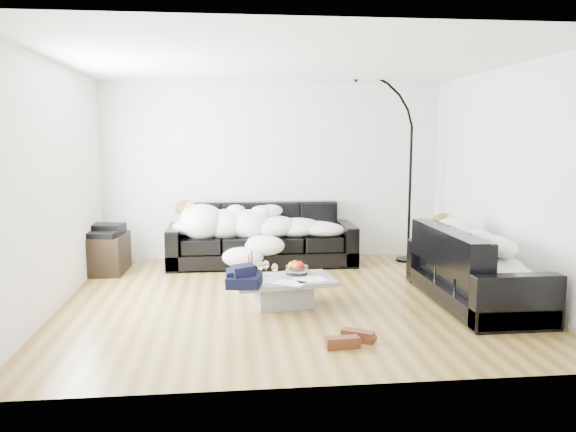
{
  "coord_description": "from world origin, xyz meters",
  "views": [
    {
      "loc": [
        -0.69,
        -6.08,
        1.8
      ],
      "look_at": [
        0.0,
        0.3,
        0.9
      ],
      "focal_mm": 35.0,
      "sensor_mm": 36.0,
      "label": 1
    }
  ],
  "objects": [
    {
      "name": "teal_cushion",
      "position": [
        1.92,
        0.28,
        0.72
      ],
      "size": [
        0.42,
        0.38,
        0.2
      ],
      "primitive_type": "ellipsoid",
      "rotation": [
        0.0,
        0.0,
        0.24
      ],
      "color": "#0C585A",
      "rests_on": "sofa_right"
    },
    {
      "name": "wine_glass_c",
      "position": [
        -0.2,
        -0.28,
        0.39
      ],
      "size": [
        0.08,
        0.08,
        0.16
      ],
      "primitive_type": "cylinder",
      "rotation": [
        0.0,
        0.0,
        0.23
      ],
      "color": "white",
      "rests_on": "coffee_table"
    },
    {
      "name": "floor_lamp",
      "position": [
        1.93,
        1.77,
        1.2
      ],
      "size": [
        0.89,
        0.39,
        2.39
      ],
      "primitive_type": null,
      "rotation": [
        0.0,
        0.0,
        0.05
      ],
      "color": "black",
      "rests_on": "ground"
    },
    {
      "name": "wall_back",
      "position": [
        0.0,
        2.25,
        1.3
      ],
      "size": [
        5.0,
        0.02,
        2.6
      ],
      "primitive_type": "cube",
      "color": "silver",
      "rests_on": "ground"
    },
    {
      "name": "wine_glass_b",
      "position": [
        -0.35,
        -0.24,
        0.4
      ],
      "size": [
        0.09,
        0.09,
        0.18
      ],
      "primitive_type": "cylinder",
      "rotation": [
        0.0,
        0.0,
        0.23
      ],
      "color": "white",
      "rests_on": "coffee_table"
    },
    {
      "name": "stereo",
      "position": [
        -2.33,
        1.53,
        0.58
      ],
      "size": [
        0.49,
        0.41,
        0.13
      ],
      "primitive_type": "cube",
      "rotation": [
        0.0,
        0.0,
        -0.17
      ],
      "color": "black",
      "rests_on": "av_cabinet"
    },
    {
      "name": "candle_left",
      "position": [
        -0.47,
        -0.06,
        0.41
      ],
      "size": [
        0.04,
        0.04,
        0.21
      ],
      "primitive_type": "cylinder",
      "rotation": [
        0.0,
        0.0,
        -0.09
      ],
      "color": "maroon",
      "rests_on": "coffee_table"
    },
    {
      "name": "coffee_table",
      "position": [
        -0.11,
        -0.27,
        0.15
      ],
      "size": [
        1.14,
        0.77,
        0.31
      ],
      "primitive_type": "cube",
      "rotation": [
        0.0,
        0.0,
        0.15
      ],
      "color": "#939699",
      "rests_on": "ground"
    },
    {
      "name": "navy_jacket",
      "position": [
        -0.55,
        -0.51,
        0.48
      ],
      "size": [
        0.36,
        0.3,
        0.18
      ],
      "primitive_type": null,
      "rotation": [
        0.0,
        0.0,
        -0.0
      ],
      "color": "black",
      "rests_on": "coffee_table"
    },
    {
      "name": "sofa_back",
      "position": [
        -0.22,
        1.78,
        0.43
      ],
      "size": [
        2.63,
        0.91,
        0.86
      ],
      "primitive_type": "cube",
      "color": "black",
      "rests_on": "ground"
    },
    {
      "name": "candle_right",
      "position": [
        -0.44,
        -0.02,
        0.43
      ],
      "size": [
        0.06,
        0.06,
        0.25
      ],
      "primitive_type": "cylinder",
      "rotation": [
        0.0,
        0.0,
        -0.22
      ],
      "color": "maroon",
      "rests_on": "coffee_table"
    },
    {
      "name": "ceiling",
      "position": [
        0.0,
        0.0,
        2.6
      ],
      "size": [
        5.0,
        5.0,
        0.0
      ],
      "primitive_type": "plane",
      "color": "white",
      "rests_on": "ground"
    },
    {
      "name": "av_cabinet",
      "position": [
        -2.33,
        1.53,
        0.26
      ],
      "size": [
        0.55,
        0.77,
        0.51
      ],
      "primitive_type": "cube",
      "rotation": [
        0.0,
        0.0,
        -0.05
      ],
      "color": "black",
      "rests_on": "ground"
    },
    {
      "name": "newspaper_a",
      "position": [
        0.16,
        -0.37,
        0.32
      ],
      "size": [
        0.37,
        0.32,
        0.01
      ],
      "primitive_type": "cube",
      "rotation": [
        0.0,
        0.0,
        0.26
      ],
      "color": "silver",
      "rests_on": "coffee_table"
    },
    {
      "name": "wine_glass_a",
      "position": [
        -0.29,
        -0.16,
        0.39
      ],
      "size": [
        0.09,
        0.09,
        0.17
      ],
      "primitive_type": "cylinder",
      "rotation": [
        0.0,
        0.0,
        0.33
      ],
      "color": "white",
      "rests_on": "coffee_table"
    },
    {
      "name": "wall_right",
      "position": [
        2.5,
        0.0,
        1.3
      ],
      "size": [
        0.02,
        4.5,
        2.6
      ],
      "primitive_type": "cube",
      "color": "silver",
      "rests_on": "ground"
    },
    {
      "name": "shoes",
      "position": [
        0.35,
        -1.46,
        0.06
      ],
      "size": [
        0.53,
        0.41,
        0.11
      ],
      "primitive_type": null,
      "rotation": [
        0.0,
        0.0,
        -0.13
      ],
      "color": "#472311",
      "rests_on": "ground"
    },
    {
      "name": "sleeper_back",
      "position": [
        -0.22,
        1.73,
        0.64
      ],
      "size": [
        2.23,
        0.77,
        0.45
      ],
      "primitive_type": null,
      "color": "white",
      "rests_on": "sofa_back"
    },
    {
      "name": "fruit_bowl",
      "position": [
        0.05,
        -0.1,
        0.38
      ],
      "size": [
        0.3,
        0.3,
        0.15
      ],
      "primitive_type": "cylinder",
      "rotation": [
        0.0,
        0.0,
        -0.29
      ],
      "color": "white",
      "rests_on": "coffee_table"
    },
    {
      "name": "sofa_right",
      "position": [
        1.98,
        -0.34,
        0.41
      ],
      "size": [
        0.87,
        2.02,
        0.82
      ],
      "primitive_type": "cube",
      "rotation": [
        0.0,
        0.0,
        1.57
      ],
      "color": "black",
      "rests_on": "ground"
    },
    {
      "name": "wall_left",
      "position": [
        -2.5,
        0.0,
        1.3
      ],
      "size": [
        0.02,
        4.5,
        2.6
      ],
      "primitive_type": "cube",
      "color": "silver",
      "rests_on": "ground"
    },
    {
      "name": "ground",
      "position": [
        0.0,
        0.0,
        0.0
      ],
      "size": [
        5.0,
        5.0,
        0.0
      ],
      "primitive_type": "plane",
      "color": "brown",
      "rests_on": "ground"
    },
    {
      "name": "sleeper_right",
      "position": [
        1.98,
        -0.34,
        0.63
      ],
      "size": [
        0.73,
        1.73,
        0.42
      ],
      "primitive_type": null,
      "rotation": [
        0.0,
        0.0,
        1.57
      ],
      "color": "white",
      "rests_on": "sofa_right"
    },
    {
      "name": "newspaper_b",
      "position": [
        -0.07,
        -0.49,
        0.32
      ],
      "size": [
        0.38,
        0.35,
        0.01
      ],
      "primitive_type": "cube",
      "rotation": [
        0.0,
        0.0,
        -0.53
      ],
      "color": "silver",
      "rests_on": "coffee_table"
    }
  ]
}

